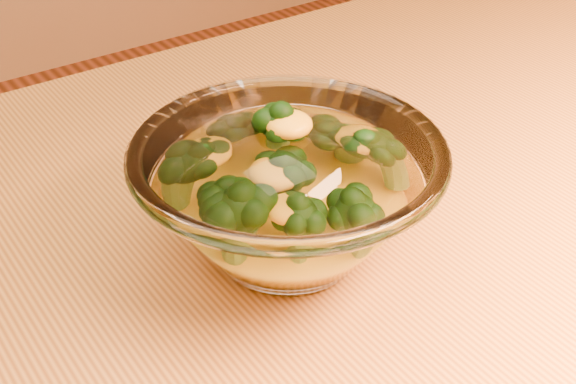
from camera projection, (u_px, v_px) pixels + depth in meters
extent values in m
cube|color=#BD8338|center=(410.00, 239.00, 0.65)|extent=(1.20, 0.80, 0.04)
cylinder|color=brown|center=(497.00, 202.00, 1.34)|extent=(0.06, 0.06, 0.71)
ellipsoid|color=white|center=(288.00, 246.00, 0.60)|extent=(0.10, 0.10, 0.02)
torus|color=white|center=(288.00, 152.00, 0.55)|extent=(0.22, 0.22, 0.01)
ellipsoid|color=#FFA715|center=(288.00, 221.00, 0.58)|extent=(0.12, 0.12, 0.03)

